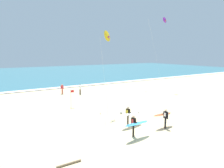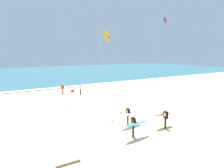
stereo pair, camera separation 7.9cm
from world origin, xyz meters
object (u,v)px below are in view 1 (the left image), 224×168
beach_ball (121,112)px  driftwood_log (69,164)px  bystander_red_top (62,89)px  surfer_lead (135,124)px  surfer_third (129,114)px  kite_delta_golden_far (108,36)px  kite_delta_violet_high (165,20)px  bystander_white_top (80,89)px  lifeguard_flag (71,97)px  surfer_trailing (164,116)px

beach_ball → driftwood_log: 10.71m
bystander_red_top → beach_ball: size_ratio=5.68×
surfer_lead → surfer_third: same height
surfer_third → driftwood_log: bearing=-154.1°
surfer_third → kite_delta_golden_far: (0.85, 5.17, 7.22)m
beach_ball → driftwood_log: bearing=-141.5°
surfer_lead → kite_delta_violet_high: bearing=38.7°
kite_delta_golden_far → driftwood_log: (-7.86, -8.58, -8.20)m
surfer_third → surfer_lead: bearing=-117.4°
surfer_third → bystander_red_top: (-0.41, 17.12, -0.24)m
bystander_white_top → lifeguard_flag: lifeguard_flag is taller
surfer_lead → surfer_third: 2.60m
surfer_third → bystander_red_top: 17.12m
surfer_trailing → lifeguard_flag: (-4.32, 10.90, 0.22)m
bystander_red_top → driftwood_log: bearing=-107.8°
surfer_trailing → beach_ball: 5.49m
kite_delta_violet_high → bystander_white_top: size_ratio=7.98×
bystander_white_top → bystander_red_top: bearing=139.0°
bystander_white_top → lifeguard_flag: bearing=-121.6°
lifeguard_flag → driftwood_log: (-4.91, -12.22, -1.20)m
bystander_white_top → driftwood_log: bearing=-115.4°
kite_delta_golden_far → bystander_white_top: 12.52m
surfer_trailing → bystander_white_top: (-0.41, 17.27, -0.23)m
surfer_trailing → surfer_third: size_ratio=0.85×
surfer_third → bystander_white_top: size_ratio=1.54×
surfer_lead → driftwood_log: size_ratio=1.65×
surfer_trailing → kite_delta_violet_high: kite_delta_violet_high is taller
kite_delta_golden_far → bystander_red_top: size_ratio=5.60×
kite_delta_golden_far → kite_delta_violet_high: size_ratio=0.70×
surfer_trailing → bystander_white_top: bearing=91.3°
surfer_trailing → lifeguard_flag: 11.73m
surfer_trailing → kite_delta_golden_far: bearing=100.7°
surfer_lead → bystander_red_top: (0.78, 19.42, -0.23)m
kite_delta_golden_far → lifeguard_flag: kite_delta_golden_far is taller
surfer_trailing → bystander_red_top: 19.39m
driftwood_log → bystander_red_top: bearing=72.2°
driftwood_log → beach_ball: bearing=38.5°
bystander_red_top → beach_ball: bystander_red_top is taller
lifeguard_flag → surfer_trailing: bearing=-68.4°
kite_delta_violet_high → bystander_white_top: bearing=167.9°
surfer_lead → kite_delta_golden_far: 10.59m
bystander_red_top → surfer_lead: bearing=-92.3°
surfer_trailing → bystander_red_top: size_ratio=1.31×
surfer_trailing → surfer_third: bearing=136.7°
bystander_white_top → surfer_lead: bearing=-99.8°
kite_delta_golden_far → bystander_red_top: 14.14m
surfer_lead → bystander_white_top: size_ratio=1.56×
bystander_red_top → driftwood_log: (-6.60, -20.53, -0.75)m
bystander_white_top → surfer_third: bearing=-96.8°
surfer_lead → beach_ball: 6.19m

